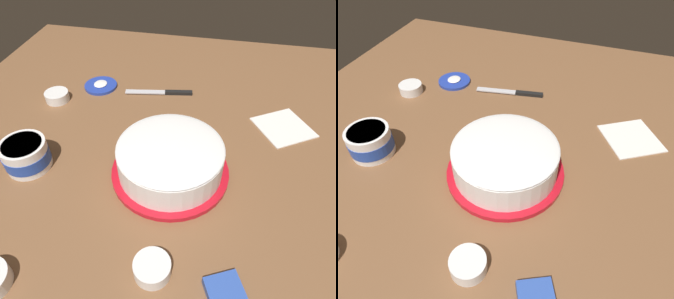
# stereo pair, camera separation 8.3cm
# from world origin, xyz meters

# --- Properties ---
(ground_plane) EXTENTS (1.54, 1.54, 0.00)m
(ground_plane) POSITION_xyz_m (0.00, 0.00, 0.00)
(ground_plane) COLOR brown
(frosted_cake) EXTENTS (0.31, 0.31, 0.10)m
(frosted_cake) POSITION_xyz_m (-0.08, -0.02, 0.05)
(frosted_cake) COLOR red
(frosted_cake) RESTS_ON ground_plane
(frosting_tub) EXTENTS (0.12, 0.12, 0.08)m
(frosting_tub) POSITION_xyz_m (-0.13, 0.35, 0.04)
(frosting_tub) COLOR white
(frosting_tub) RESTS_ON ground_plane
(frosting_tub_lid) EXTENTS (0.12, 0.12, 0.02)m
(frosting_tub_lid) POSITION_xyz_m (0.28, 0.30, 0.01)
(frosting_tub_lid) COLOR #233DAD
(frosting_tub_lid) RESTS_ON ground_plane
(spreading_knife) EXTENTS (0.06, 0.24, 0.01)m
(spreading_knife) POSITION_xyz_m (0.28, 0.07, 0.01)
(spreading_knife) COLOR silver
(spreading_knife) RESTS_ON ground_plane
(sprinkle_bowl_orange) EXTENTS (0.08, 0.08, 0.04)m
(sprinkle_bowl_orange) POSITION_xyz_m (-0.35, -0.04, 0.02)
(sprinkle_bowl_orange) COLOR white
(sprinkle_bowl_orange) RESTS_ON ground_plane
(sprinkle_bowl_green) EXTENTS (0.08, 0.08, 0.03)m
(sprinkle_bowl_green) POSITION_xyz_m (0.17, 0.42, 0.02)
(sprinkle_bowl_green) COLOR white
(sprinkle_bowl_green) RESTS_ON ground_plane
(paper_napkin) EXTENTS (0.21, 0.21, 0.01)m
(paper_napkin) POSITION_xyz_m (0.17, -0.33, 0.00)
(paper_napkin) COLOR white
(paper_napkin) RESTS_ON ground_plane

